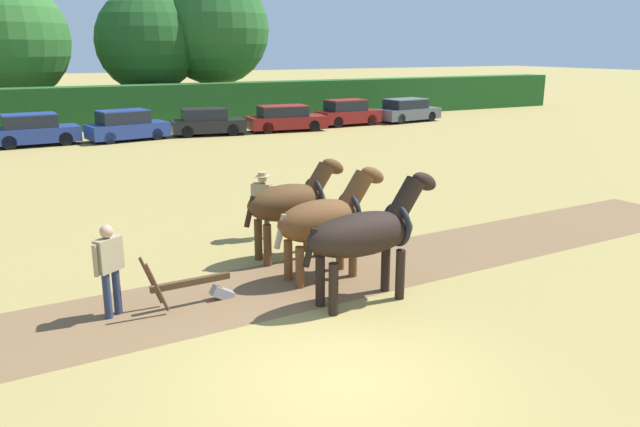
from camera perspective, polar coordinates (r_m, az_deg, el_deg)
The scene contains 18 objects.
ground_plane at distance 9.45m, azimuth 1.97°, elevation -14.73°, with size 240.00×240.00×0.00m, color #998447.
plowed_furrow_strip at distance 11.66m, azimuth -22.04°, elevation -9.87°, with size 33.40×2.72×0.01m, color brown.
hedgerow at distance 39.27m, azimuth -21.66°, elevation 8.89°, with size 73.17×1.87×2.50m, color #1E511E.
tree_center at distance 44.16m, azimuth -26.71°, elevation 13.97°, with size 7.50×7.50×8.87m.
tree_center_right at distance 44.40m, azimuth -15.51°, elevation 14.94°, with size 6.81×6.81×8.49m.
tree_right at distance 45.19m, azimuth -9.64°, elevation 16.26°, with size 7.54×7.54×9.65m.
draft_horse_lead_left at distance 11.60m, azimuth 4.34°, elevation -1.79°, with size 3.02×0.97×2.46m.
draft_horse_lead_right at distance 12.82m, azimuth 0.54°, elevation -0.52°, with size 2.69×1.01×2.34m.
draft_horse_trail_left at distance 14.07m, azimuth -2.60°, elevation 1.04°, with size 2.61×0.96×2.29m.
plow at distance 12.01m, azimuth -11.09°, elevation -6.63°, with size 1.75×0.48×1.13m.
farmer_at_plow at distance 11.63m, azimuth -18.70°, elevation -4.37°, with size 0.58×0.44×1.70m.
farmer_beside_team at distance 15.67m, azimuth -5.26°, elevation 1.26°, with size 0.46×0.53×1.69m.
parked_car_center_left at distance 33.83m, azimuth -24.72°, elevation 6.92°, with size 4.15×1.99×1.57m.
parked_car_center at distance 34.04m, azimuth -17.28°, elevation 7.64°, with size 4.25×2.38×1.58m.
parked_car_center_right at distance 35.17m, azimuth -10.31°, elevation 8.21°, with size 4.18×2.40×1.46m.
parked_car_right at distance 36.36m, azimuth -3.18°, elevation 8.65°, with size 4.64×2.31×1.47m.
parked_car_far_right at distance 39.03m, azimuth 2.54°, elevation 9.16°, with size 3.92×1.80×1.58m.
parked_car_end_right at distance 41.37m, azimuth 7.97°, elevation 9.31°, with size 4.49×2.35×1.49m.
Camera 1 is at (-4.06, -7.14, 4.68)m, focal length 35.00 mm.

